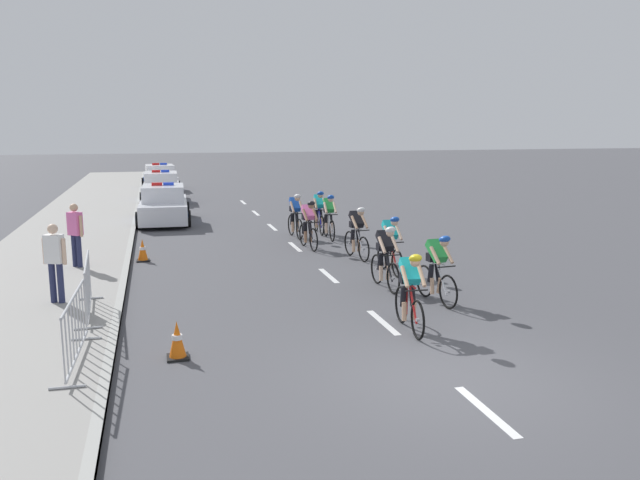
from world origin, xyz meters
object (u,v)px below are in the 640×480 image
(crowd_barrier_front, at_px, (76,330))
(spectator_middle, at_px, (55,258))
(police_car_nearest, at_px, (164,205))
(police_car_second, at_px, (161,188))
(traffic_cone_mid, at_px, (143,250))
(cyclist_second, at_px, (437,267))
(cyclist_lead, at_px, (410,290))
(cyclist_seventh, at_px, (329,216))
(spectator_closest, at_px, (75,231))
(crowd_barrier_middle, at_px, (88,287))
(cyclist_fifth, at_px, (357,232))
(cyclist_ninth, at_px, (319,211))
(cyclist_eighth, at_px, (295,215))
(cyclist_third, at_px, (385,256))
(traffic_cone_near, at_px, (177,340))
(police_car_third, at_px, (160,178))
(cyclist_sixth, at_px, (308,224))
(cyclist_fourth, at_px, (390,243))

(crowd_barrier_front, bearing_deg, spectator_middle, 101.96)
(police_car_nearest, distance_m, police_car_second, 7.10)
(traffic_cone_mid, bearing_deg, cyclist_second, -43.94)
(cyclist_lead, height_order, traffic_cone_mid, cyclist_lead)
(cyclist_second, xyz_separation_m, cyclist_seventh, (-0.19, 8.05, 0.00))
(spectator_closest, height_order, spectator_middle, same)
(cyclist_second, height_order, crowd_barrier_middle, cyclist_second)
(cyclist_fifth, xyz_separation_m, crowd_barrier_front, (-6.84, -6.85, -0.14))
(cyclist_lead, bearing_deg, cyclist_fifth, 80.71)
(cyclist_ninth, bearing_deg, cyclist_eighth, -145.91)
(cyclist_second, xyz_separation_m, cyclist_fifth, (-0.26, 4.80, 0.00))
(police_car_nearest, xyz_separation_m, spectator_closest, (-2.35, -8.05, 0.40))
(cyclist_eighth, relative_size, police_car_nearest, 0.39)
(cyclist_third, relative_size, traffic_cone_near, 2.69)
(cyclist_third, relative_size, police_car_third, 0.38)
(cyclist_eighth, height_order, police_car_second, police_car_second)
(cyclist_eighth, distance_m, police_car_third, 18.24)
(traffic_cone_near, xyz_separation_m, traffic_cone_mid, (-0.67, 7.97, 0.00))
(police_car_nearest, relative_size, crowd_barrier_front, 1.92)
(cyclist_fifth, xyz_separation_m, police_car_nearest, (-5.25, 8.39, -0.11))
(traffic_cone_near, bearing_deg, cyclist_eighth, 67.73)
(cyclist_second, relative_size, cyclist_sixth, 1.00)
(cyclist_sixth, relative_size, crowd_barrier_middle, 0.74)
(police_car_nearest, relative_size, crowd_barrier_middle, 1.92)
(cyclist_lead, height_order, spectator_closest, spectator_closest)
(traffic_cone_mid, bearing_deg, cyclist_lead, -57.17)
(traffic_cone_mid, height_order, spectator_middle, spectator_middle)
(cyclist_seventh, bearing_deg, cyclist_eighth, 153.35)
(police_car_second, xyz_separation_m, crowd_barrier_front, (-1.59, -22.33, -0.03))
(crowd_barrier_front, height_order, spectator_middle, spectator_middle)
(cyclist_fifth, relative_size, police_car_third, 0.38)
(police_car_second, height_order, crowd_barrier_front, police_car_second)
(traffic_cone_near, bearing_deg, crowd_barrier_front, -177.54)
(cyclist_eighth, distance_m, crowd_barrier_middle, 9.88)
(cyclist_lead, relative_size, cyclist_seventh, 1.00)
(cyclist_ninth, relative_size, spectator_middle, 1.03)
(traffic_cone_mid, bearing_deg, cyclist_fifth, -11.32)
(cyclist_lead, xyz_separation_m, cyclist_second, (1.31, 1.62, 0.00))
(cyclist_third, distance_m, spectator_middle, 7.23)
(spectator_closest, bearing_deg, spectator_middle, -90.33)
(spectator_middle, bearing_deg, cyclist_eighth, 46.17)
(cyclist_seventh, distance_m, crowd_barrier_front, 12.24)
(police_car_nearest, distance_m, spectator_closest, 8.39)
(spectator_middle, bearing_deg, cyclist_ninth, 44.81)
(cyclist_seventh, height_order, cyclist_ninth, same)
(cyclist_fifth, xyz_separation_m, cyclist_seventh, (0.07, 3.25, 0.00))
(cyclist_third, relative_size, police_car_nearest, 0.39)
(cyclist_lead, xyz_separation_m, cyclist_ninth, (1.09, 10.88, 0.00))
(cyclist_fifth, xyz_separation_m, crowd_barrier_middle, (-6.91, -4.13, -0.14))
(cyclist_fourth, distance_m, cyclist_fifth, 1.97)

